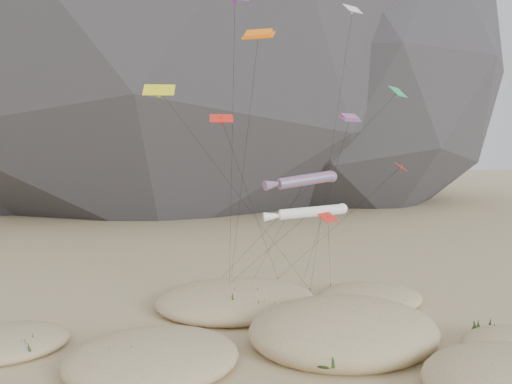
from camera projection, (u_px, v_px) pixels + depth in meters
ground at (318, 382)px, 34.30m from camera, size 500.00×500.00×0.00m
dunes at (281, 349)px, 37.96m from camera, size 48.03×40.42×4.48m
dune_grass at (286, 356)px, 36.53m from camera, size 41.64×26.83×1.48m
kite_stakes at (246, 287)px, 56.75m from camera, size 18.03×6.85×0.30m
rainbow_tube_kite at (303, 180)px, 45.51m from camera, size 7.57×12.71×13.89m
white_tube_kite at (308, 212)px, 42.67m from camera, size 9.47×12.56×11.23m
orange_parafoil at (258, 37)px, 46.48m from camera, size 3.13×11.98×27.09m
multi_parafoil at (349, 121)px, 45.31m from camera, size 2.91×15.63×19.13m
delta_kites at (302, 105)px, 45.19m from camera, size 27.58×21.13×29.91m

